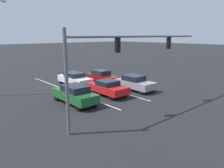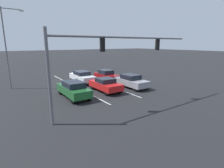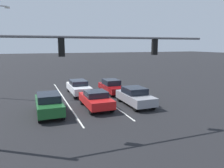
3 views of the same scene
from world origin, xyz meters
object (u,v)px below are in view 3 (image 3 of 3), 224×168
(car_white_midlane_second, at_px, (79,87))
(traffic_signal_gantry, at_px, (69,57))
(car_gray_leftlane_front, at_px, (135,96))
(car_darkgreen_rightlane_front, at_px, (49,103))
(car_red_midlane_front, at_px, (96,99))
(car_maroon_leftlane_second, at_px, (112,86))

(car_white_midlane_second, height_order, traffic_signal_gantry, traffic_signal_gantry)
(car_gray_leftlane_front, bearing_deg, traffic_signal_gantry, 36.25)
(car_gray_leftlane_front, distance_m, traffic_signal_gantry, 8.80)
(car_gray_leftlane_front, relative_size, traffic_signal_gantry, 0.34)
(car_darkgreen_rightlane_front, relative_size, traffic_signal_gantry, 0.36)
(car_red_midlane_front, height_order, car_maroon_leftlane_second, car_red_midlane_front)
(traffic_signal_gantry, bearing_deg, car_gray_leftlane_front, -143.75)
(car_red_midlane_front, bearing_deg, car_maroon_leftlane_second, -123.56)
(car_darkgreen_rightlane_front, distance_m, car_gray_leftlane_front, 7.22)
(car_red_midlane_front, xyz_separation_m, traffic_signal_gantry, (2.96, 5.00, 3.76))
(traffic_signal_gantry, bearing_deg, car_white_midlane_second, -104.47)
(car_darkgreen_rightlane_front, relative_size, car_white_midlane_second, 0.99)
(car_red_midlane_front, height_order, car_white_midlane_second, car_white_midlane_second)
(car_red_midlane_front, distance_m, car_maroon_leftlane_second, 6.00)
(car_gray_leftlane_front, height_order, car_maroon_leftlane_second, car_gray_leftlane_front)
(traffic_signal_gantry, bearing_deg, car_maroon_leftlane_second, -122.14)
(car_maroon_leftlane_second, bearing_deg, car_darkgreen_rightlane_front, 36.26)
(car_white_midlane_second, bearing_deg, car_gray_leftlane_front, 122.39)
(car_darkgreen_rightlane_front, xyz_separation_m, traffic_signal_gantry, (-0.80, 4.81, 3.69))
(car_red_midlane_front, height_order, car_gray_leftlane_front, car_gray_leftlane_front)
(car_maroon_leftlane_second, height_order, traffic_signal_gantry, traffic_signal_gantry)
(car_maroon_leftlane_second, distance_m, car_white_midlane_second, 3.60)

